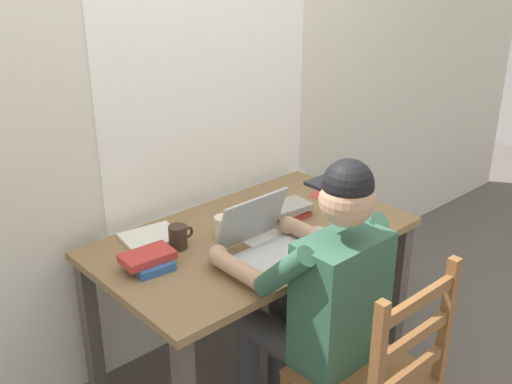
# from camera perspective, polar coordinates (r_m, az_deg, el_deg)

# --- Properties ---
(ground_plane) EXTENTS (8.00, 8.00, 0.00)m
(ground_plane) POSITION_cam_1_polar(r_m,az_deg,el_deg) (3.05, -0.25, -16.24)
(ground_plane) COLOR #56514C
(back_wall) EXTENTS (6.00, 0.08, 2.60)m
(back_wall) POSITION_cam_1_polar(r_m,az_deg,el_deg) (2.79, -6.81, 9.83)
(back_wall) COLOR silver
(back_wall) RESTS_ON ground
(desk) EXTENTS (1.35, 0.79, 0.73)m
(desk) POSITION_cam_1_polar(r_m,az_deg,el_deg) (2.69, -0.28, -5.72)
(desk) COLOR olive
(desk) RESTS_ON ground
(seated_person) EXTENTS (0.50, 0.60, 1.25)m
(seated_person) POSITION_cam_1_polar(r_m,az_deg,el_deg) (2.32, 5.79, -9.42)
(seated_person) COLOR #2D5642
(seated_person) RESTS_ON ground
(wooden_chair) EXTENTS (0.42, 0.42, 0.95)m
(wooden_chair) POSITION_cam_1_polar(r_m,az_deg,el_deg) (2.31, 10.90, -16.81)
(wooden_chair) COLOR brown
(wooden_chair) RESTS_ON ground
(laptop) EXTENTS (0.33, 0.30, 0.23)m
(laptop) POSITION_cam_1_polar(r_m,az_deg,el_deg) (2.47, 1.02, -4.62)
(laptop) COLOR #ADAFB2
(laptop) RESTS_ON desk
(computer_mouse) EXTENTS (0.06, 0.10, 0.03)m
(computer_mouse) POSITION_cam_1_polar(r_m,az_deg,el_deg) (2.64, 6.12, -3.68)
(computer_mouse) COLOR #ADAFB2
(computer_mouse) RESTS_ON desk
(coffee_mug_white) EXTENTS (0.12, 0.08, 0.09)m
(coffee_mug_white) POSITION_cam_1_polar(r_m,az_deg,el_deg) (2.60, -2.95, -3.24)
(coffee_mug_white) COLOR beige
(coffee_mug_white) RESTS_ON desk
(coffee_mug_dark) EXTENTS (0.11, 0.08, 0.10)m
(coffee_mug_dark) POSITION_cam_1_polar(r_m,az_deg,el_deg) (2.53, -7.18, -4.14)
(coffee_mug_dark) COLOR #38281E
(coffee_mug_dark) RESTS_ON desk
(book_stack_main) EXTENTS (0.22, 0.15, 0.07)m
(book_stack_main) POSITION_cam_1_polar(r_m,az_deg,el_deg) (2.78, 3.12, -1.60)
(book_stack_main) COLOR #BC332D
(book_stack_main) RESTS_ON desk
(book_stack_side) EXTENTS (0.21, 0.16, 0.06)m
(book_stack_side) POSITION_cam_1_polar(r_m,az_deg,el_deg) (2.41, -9.87, -6.25)
(book_stack_side) COLOR #2D5B9E
(book_stack_side) RESTS_ON desk
(paper_pile_near_laptop) EXTENTS (0.26, 0.22, 0.01)m
(paper_pile_near_laptop) POSITION_cam_1_polar(r_m,az_deg,el_deg) (2.64, -9.70, -4.11)
(paper_pile_near_laptop) COLOR silver
(paper_pile_near_laptop) RESTS_ON desk
(paper_pile_back_corner) EXTENTS (0.18, 0.16, 0.01)m
(paper_pile_back_corner) POSITION_cam_1_polar(r_m,az_deg,el_deg) (2.58, 1.27, -4.54)
(paper_pile_back_corner) COLOR white
(paper_pile_back_corner) RESTS_ON desk
(landscape_photo_print) EXTENTS (0.15, 0.12, 0.00)m
(landscape_photo_print) POSITION_cam_1_polar(r_m,az_deg,el_deg) (3.04, 6.18, -0.19)
(landscape_photo_print) COLOR #C63D33
(landscape_photo_print) RESTS_ON desk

